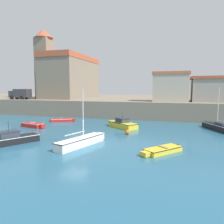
{
  "coord_description": "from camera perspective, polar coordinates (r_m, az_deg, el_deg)",
  "views": [
    {
      "loc": [
        9.15,
        -18.03,
        5.6
      ],
      "look_at": [
        -0.1,
        12.92,
        2.0
      ],
      "focal_mm": 35.0,
      "sensor_mm": 36.0,
      "label": 1
    }
  ],
  "objects": [
    {
      "name": "ground_plane",
      "position": [
        20.98,
        -10.02,
        -9.22
      ],
      "size": [
        200.0,
        200.0,
        0.0
      ],
      "primitive_type": "plane",
      "color": "#28607F"
    },
    {
      "name": "quay_seawall",
      "position": [
        57.87,
        7.51,
        2.3
      ],
      "size": [
        120.0,
        40.0,
        3.12
      ],
      "primitive_type": "cube",
      "color": "gray",
      "rests_on": "ground"
    },
    {
      "name": "motorboat_black_0",
      "position": [
        24.06,
        -25.11,
        -6.49
      ],
      "size": [
        3.93,
        5.68,
        2.25
      ],
      "color": "black",
      "rests_on": "ground"
    },
    {
      "name": "dinghy_red_1",
      "position": [
        33.08,
        -19.97,
        -3.2
      ],
      "size": [
        4.08,
        1.99,
        0.68
      ],
      "color": "red",
      "rests_on": "ground"
    },
    {
      "name": "motorboat_yellow_2",
      "position": [
        30.8,
        2.71,
        -3.16
      ],
      "size": [
        4.96,
        4.26,
        2.28
      ],
      "color": "yellow",
      "rests_on": "ground"
    },
    {
      "name": "dinghy_yellow_3",
      "position": [
        19.65,
        12.93,
        -9.62
      ],
      "size": [
        3.44,
        3.85,
        0.52
      ],
      "color": "yellow",
      "rests_on": "ground"
    },
    {
      "name": "sailboat_black_4",
      "position": [
        32.15,
        26.08,
        -3.47
      ],
      "size": [
        3.71,
        6.04,
        5.7
      ],
      "color": "black",
      "rests_on": "ground"
    },
    {
      "name": "sailboat_white_5",
      "position": [
        21.52,
        -8.03,
        -7.54
      ],
      "size": [
        2.95,
        6.35,
        5.46
      ],
      "color": "white",
      "rests_on": "ground"
    },
    {
      "name": "dinghy_red_6",
      "position": [
        37.47,
        -12.9,
        -2.01
      ],
      "size": [
        4.04,
        2.71,
        0.53
      ],
      "color": "red",
      "rests_on": "ground"
    },
    {
      "name": "mooring_buoy",
      "position": [
        26.43,
        4.04,
        -5.28
      ],
      "size": [
        0.55,
        0.55,
        0.55
      ],
      "primitive_type": "sphere",
      "color": "orange",
      "rests_on": "ground"
    },
    {
      "name": "church",
      "position": [
        55.25,
        -11.46,
        9.4
      ],
      "size": [
        12.03,
        17.47,
        16.26
      ],
      "color": "gray",
      "rests_on": "quay_seawall"
    },
    {
      "name": "harbor_shed_near_wharf",
      "position": [
        43.52,
        25.83,
        5.44
      ],
      "size": [
        9.16,
        6.83,
        4.47
      ],
      "color": "gray",
      "rests_on": "quay_seawall"
    },
    {
      "name": "harbor_shed_mid_row",
      "position": [
        41.19,
        15.14,
        6.41
      ],
      "size": [
        6.47,
        4.46,
        5.3
      ],
      "color": "#BCB29E",
      "rests_on": "quay_seawall"
    },
    {
      "name": "truck_on_quay",
      "position": [
        51.6,
        -22.85,
        4.46
      ],
      "size": [
        4.5,
        2.56,
        2.2
      ],
      "color": "#333338",
      "rests_on": "quay_seawall"
    }
  ]
}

